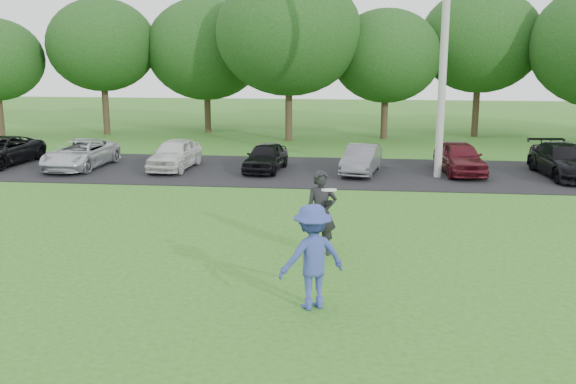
{
  "coord_description": "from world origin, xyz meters",
  "views": [
    {
      "loc": [
        1.72,
        -11.75,
        4.74
      ],
      "look_at": [
        0.0,
        3.5,
        1.3
      ],
      "focal_mm": 40.0,
      "sensor_mm": 36.0,
      "label": 1
    }
  ],
  "objects": [
    {
      "name": "ground",
      "position": [
        0.0,
        0.0,
        0.0
      ],
      "size": [
        100.0,
        100.0,
        0.0
      ],
      "primitive_type": "plane",
      "color": "#2D641C",
      "rests_on": "ground"
    },
    {
      "name": "parking_lot",
      "position": [
        0.0,
        13.0,
        0.01
      ],
      "size": [
        32.0,
        6.5,
        0.03
      ],
      "primitive_type": "cube",
      "color": "black",
      "rests_on": "ground"
    },
    {
      "name": "utility_pole",
      "position": [
        4.65,
        12.32,
        5.3
      ],
      "size": [
        0.28,
        0.28,
        10.59
      ],
      "primitive_type": "cylinder",
      "color": "#A8A8A3",
      "rests_on": "ground"
    },
    {
      "name": "frisbee_player",
      "position": [
        0.9,
        -0.5,
        0.99
      ],
      "size": [
        1.48,
        1.26,
        2.35
      ],
      "color": "#364598",
      "rests_on": "ground"
    },
    {
      "name": "camera_bystander",
      "position": [
        0.87,
        2.7,
        1.0
      ],
      "size": [
        0.78,
        0.56,
        2.0
      ],
      "color": "black",
      "rests_on": "ground"
    },
    {
      "name": "parked_cars",
      "position": [
        -0.33,
        12.92,
        0.61
      ],
      "size": [
        28.35,
        4.82,
        1.23
      ],
      "color": "black",
      "rests_on": "parking_lot"
    },
    {
      "name": "tree_row",
      "position": [
        1.51,
        22.76,
        4.91
      ],
      "size": [
        42.39,
        9.85,
        8.64
      ],
      "color": "#38281C",
      "rests_on": "ground"
    }
  ]
}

